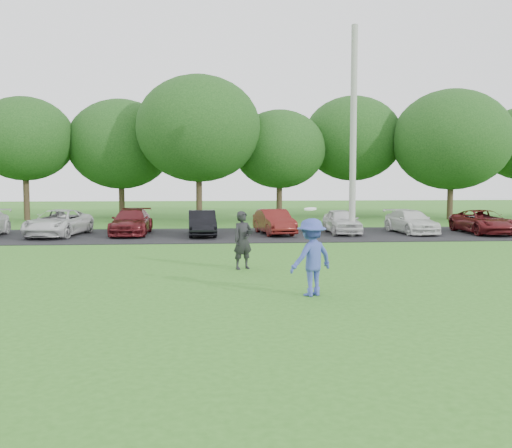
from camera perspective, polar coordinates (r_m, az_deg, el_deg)
The scene contains 7 objects.
ground at distance 13.00m, azimuth 1.21°, elevation -7.00°, with size 100.00×100.00×0.00m, color #306A1E.
parking_lot at distance 25.83m, azimuth -1.65°, elevation -1.10°, with size 32.00×6.50×0.03m, color black.
utility_pole at distance 25.48m, azimuth 9.70°, elevation 9.03°, with size 0.28×0.28×9.16m, color #9E9E99.
frisbee_player at distance 12.75m, azimuth 5.56°, elevation -3.31°, with size 1.29×1.13×1.98m.
camera_bystander at distance 16.32m, azimuth -1.32°, elevation -1.62°, with size 0.73×0.64×1.67m.
parked_cars at distance 25.78m, azimuth -3.25°, elevation 0.18°, with size 30.25×4.72×1.17m.
tree_row at distance 35.61m, azimuth 0.01°, elevation 8.40°, with size 42.39×9.85×8.64m.
Camera 1 is at (-1.27, -12.67, 2.65)m, focal length 40.00 mm.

